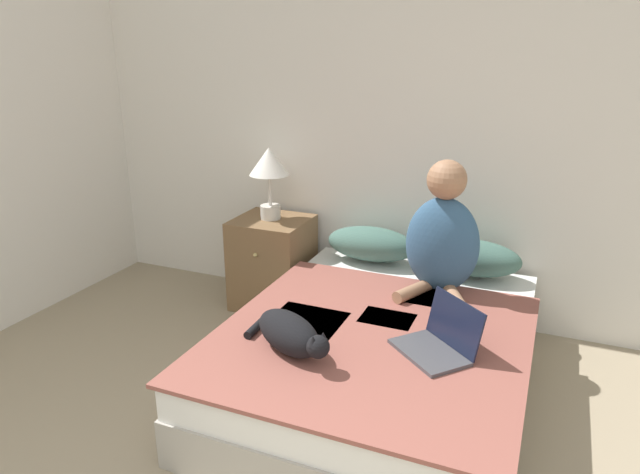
% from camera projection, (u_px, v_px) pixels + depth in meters
% --- Properties ---
extents(wall_back, '(5.79, 0.05, 2.55)m').
position_uv_depth(wall_back, '(425.00, 126.00, 3.58)').
color(wall_back, silver).
rests_on(wall_back, ground_plane).
extents(bed, '(1.47, 1.92, 0.42)m').
position_uv_depth(bed, '(381.00, 355.00, 3.00)').
color(bed, '#9E998E').
rests_on(bed, ground_plane).
extents(pillow_near, '(0.59, 0.29, 0.22)m').
position_uv_depth(pillow_near, '(371.00, 244.00, 3.70)').
color(pillow_near, '#42665B').
rests_on(pillow_near, bed).
extents(pillow_far, '(0.59, 0.29, 0.22)m').
position_uv_depth(pillow_far, '(472.00, 258.00, 3.47)').
color(pillow_far, '#42665B').
rests_on(pillow_far, bed).
extents(person_sitting, '(0.41, 0.40, 0.76)m').
position_uv_depth(person_sitting, '(442.00, 237.00, 3.17)').
color(person_sitting, '#33567A').
rests_on(person_sitting, bed).
extents(cat_tabby, '(0.50, 0.41, 0.19)m').
position_uv_depth(cat_tabby, '(290.00, 334.00, 2.59)').
color(cat_tabby, black).
rests_on(cat_tabby, bed).
extents(laptop_open, '(0.44, 0.44, 0.24)m').
position_uv_depth(laptop_open, '(438.00, 342.00, 2.61)').
color(laptop_open, '#424247').
rests_on(laptop_open, bed).
extents(nightstand, '(0.49, 0.48, 0.63)m').
position_uv_depth(nightstand, '(273.00, 262.00, 3.97)').
color(nightstand, brown).
rests_on(nightstand, ground_plane).
extents(table_lamp, '(0.27, 0.27, 0.49)m').
position_uv_depth(table_lamp, '(269.00, 168.00, 3.77)').
color(table_lamp, beige).
rests_on(table_lamp, nightstand).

